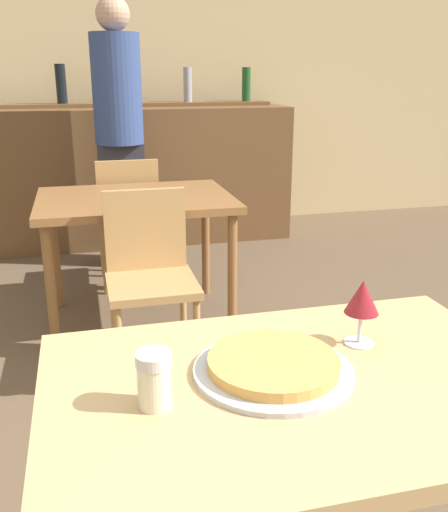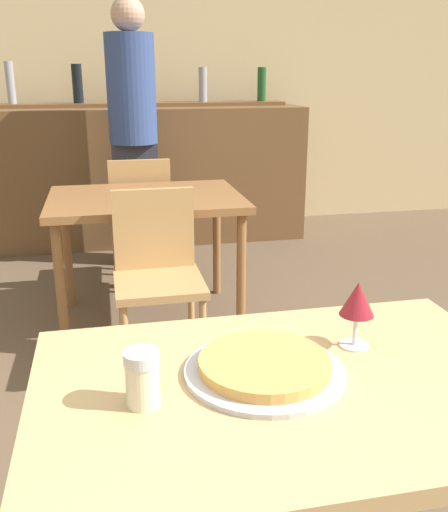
% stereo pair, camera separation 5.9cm
% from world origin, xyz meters
% --- Properties ---
extents(wall_back, '(8.00, 0.05, 2.80)m').
position_xyz_m(wall_back, '(0.00, 4.26, 1.40)').
color(wall_back, '#D1B784').
rests_on(wall_back, ground_plane).
extents(dining_table_near, '(1.06, 0.70, 0.77)m').
position_xyz_m(dining_table_near, '(0.00, 0.00, 0.67)').
color(dining_table_near, tan).
rests_on(dining_table_near, ground_plane).
extents(dining_table_far, '(1.04, 0.78, 0.73)m').
position_xyz_m(dining_table_far, '(-0.13, 2.07, 0.65)').
color(dining_table_far, brown).
rests_on(dining_table_far, ground_plane).
extents(bar_counter, '(2.60, 0.56, 1.10)m').
position_xyz_m(bar_counter, '(0.00, 3.75, 0.55)').
color(bar_counter, brown).
rests_on(bar_counter, ground_plane).
extents(bar_back_shelf, '(2.39, 0.24, 0.35)m').
position_xyz_m(bar_back_shelf, '(-0.01, 3.89, 1.16)').
color(bar_back_shelf, brown).
rests_on(bar_back_shelf, bar_counter).
extents(chair_far_side_front, '(0.40, 0.40, 0.86)m').
position_xyz_m(chair_far_side_front, '(-0.13, 1.51, 0.51)').
color(chair_far_side_front, tan).
rests_on(chair_far_side_front, ground_plane).
extents(chair_far_side_back, '(0.40, 0.40, 0.86)m').
position_xyz_m(chair_far_side_back, '(-0.13, 2.64, 0.51)').
color(chair_far_side_back, tan).
rests_on(chair_far_side_back, ground_plane).
extents(pizza_tray, '(0.34, 0.34, 0.04)m').
position_xyz_m(pizza_tray, '(-0.04, 0.04, 0.78)').
color(pizza_tray, '#B7B7BC').
rests_on(pizza_tray, dining_table_near).
extents(cheese_shaker, '(0.07, 0.07, 0.11)m').
position_xyz_m(cheese_shaker, '(-0.30, -0.02, 0.82)').
color(cheese_shaker, beige).
rests_on(cheese_shaker, dining_table_near).
extents(person_standing, '(0.34, 0.34, 1.85)m').
position_xyz_m(person_standing, '(-0.12, 3.17, 1.02)').
color(person_standing, '#2D2D38').
rests_on(person_standing, ground_plane).
extents(wine_glass, '(0.08, 0.08, 0.16)m').
position_xyz_m(wine_glass, '(0.20, 0.12, 0.88)').
color(wine_glass, silver).
rests_on(wine_glass, dining_table_near).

